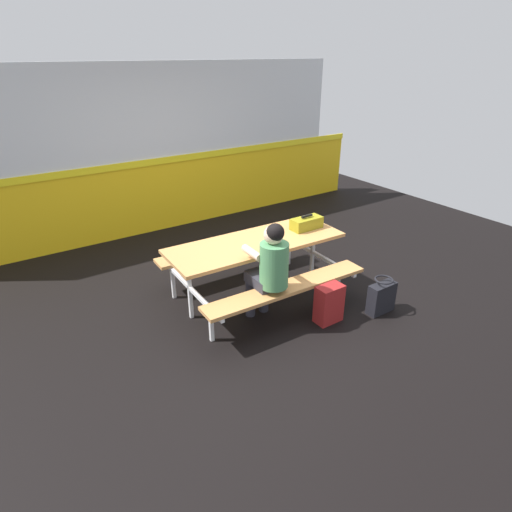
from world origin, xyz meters
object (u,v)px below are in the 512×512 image
object	(u,v)px
backpack_dark	(328,304)
picnic_table_main	(256,254)
tote_bag_bright	(381,297)
toolbox_grey	(307,223)
student_nearer	(270,266)

from	to	relation	value
backpack_dark	picnic_table_main	bearing A→B (deg)	112.87
backpack_dark	tote_bag_bright	xyz separation A→B (m)	(0.63, -0.20, -0.02)
tote_bag_bright	toolbox_grey	bearing A→B (deg)	103.93
student_nearer	backpack_dark	bearing A→B (deg)	-29.82
picnic_table_main	student_nearer	xyz separation A→B (m)	(-0.20, -0.55, 0.13)
toolbox_grey	student_nearer	bearing A→B (deg)	-150.62
picnic_table_main	tote_bag_bright	size ratio (longest dim) A/B	4.89
picnic_table_main	backpack_dark	xyz separation A→B (m)	(0.37, -0.88, -0.36)
student_nearer	toolbox_grey	world-z (taller)	student_nearer
backpack_dark	tote_bag_bright	distance (m)	0.66
picnic_table_main	toolbox_grey	size ratio (longest dim) A/B	5.26
picnic_table_main	toolbox_grey	distance (m)	0.77
toolbox_grey	tote_bag_bright	size ratio (longest dim) A/B	0.93
tote_bag_bright	picnic_table_main	bearing A→B (deg)	132.66
picnic_table_main	tote_bag_bright	distance (m)	1.52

